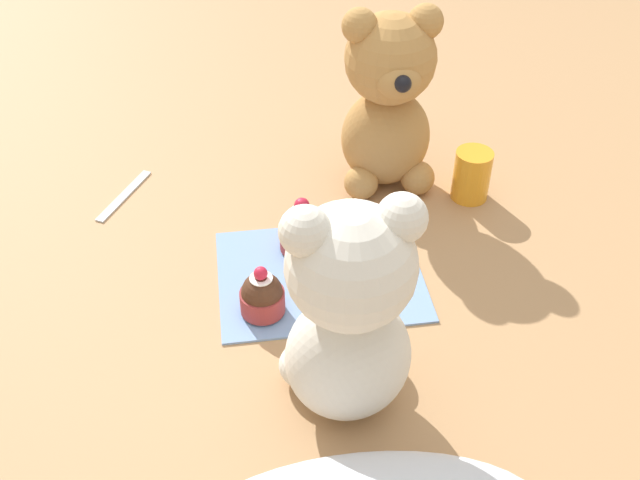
% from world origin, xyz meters
% --- Properties ---
extents(ground_plane, '(4.00, 4.00, 0.00)m').
position_xyz_m(ground_plane, '(0.00, 0.00, 0.00)').
color(ground_plane, tan).
extents(knitted_placemat, '(0.24, 0.19, 0.01)m').
position_xyz_m(knitted_placemat, '(0.00, 0.00, 0.00)').
color(knitted_placemat, '#7A9ED1').
rests_on(knitted_placemat, ground_plane).
extents(teddy_bear_cream, '(0.13, 0.13, 0.25)m').
position_xyz_m(teddy_bear_cream, '(-0.00, 0.18, 0.12)').
color(teddy_bear_cream, silver).
rests_on(teddy_bear_cream, ground_plane).
extents(teddy_bear_tan, '(0.13, 0.13, 0.25)m').
position_xyz_m(teddy_bear_tan, '(-0.11, -0.18, 0.12)').
color(teddy_bear_tan, '#B78447').
rests_on(teddy_bear_tan, ground_plane).
extents(cupcake_near_cream_bear, '(0.05, 0.05, 0.06)m').
position_xyz_m(cupcake_near_cream_bear, '(0.07, 0.05, 0.03)').
color(cupcake_near_cream_bear, '#993333').
rests_on(cupcake_near_cream_bear, knitted_placemat).
extents(cupcake_near_tan_bear, '(0.06, 0.06, 0.07)m').
position_xyz_m(cupcake_near_tan_bear, '(0.01, -0.05, 0.03)').
color(cupcake_near_tan_bear, '#993333').
rests_on(cupcake_near_tan_bear, knitted_placemat).
extents(juice_glass, '(0.05, 0.05, 0.07)m').
position_xyz_m(juice_glass, '(-0.22, -0.13, 0.03)').
color(juice_glass, orange).
rests_on(juice_glass, ground_plane).
extents(teaspoon, '(0.07, 0.11, 0.01)m').
position_xyz_m(teaspoon, '(0.24, -0.20, 0.00)').
color(teaspoon, silver).
rests_on(teaspoon, ground_plane).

